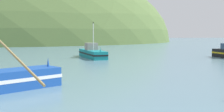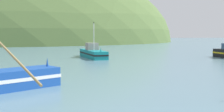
% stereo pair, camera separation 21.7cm
% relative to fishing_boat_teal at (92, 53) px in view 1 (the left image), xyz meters
% --- Properties ---
extents(hill_far_left, '(153.86, 123.09, 71.31)m').
position_rel_fishing_boat_teal_xyz_m(hill_far_left, '(-39.41, 114.95, -0.80)').
color(hill_far_left, '#47703D').
rests_on(hill_far_left, ground).
extents(hill_mid_left, '(188.17, 150.54, 89.91)m').
position_rel_fishing_boat_teal_xyz_m(hill_mid_left, '(-40.09, 114.17, -0.80)').
color(hill_mid_left, '#516B38').
rests_on(hill_mid_left, ground).
extents(fishing_boat_teal, '(4.12, 10.51, 5.97)m').
position_rel_fishing_boat_teal_xyz_m(fishing_boat_teal, '(0.00, 0.00, 0.00)').
color(fishing_boat_teal, '#147F84').
rests_on(fishing_boat_teal, ground).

